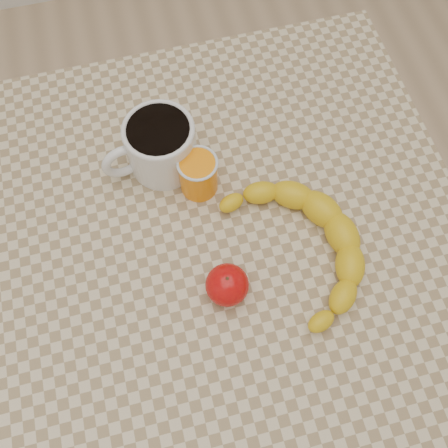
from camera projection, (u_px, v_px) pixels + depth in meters
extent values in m
plane|color=tan|center=(224.00, 330.00, 1.49)|extent=(3.00, 3.00, 0.00)
cube|color=beige|center=(224.00, 234.00, 0.83)|extent=(0.80, 0.80, 0.04)
cube|color=brown|center=(224.00, 245.00, 0.87)|extent=(0.74, 0.74, 0.06)
cylinder|color=brown|center=(423.00, 411.00, 1.07)|extent=(0.05, 0.05, 0.71)
cylinder|color=brown|center=(57.00, 202.00, 1.27)|extent=(0.05, 0.05, 0.71)
cylinder|color=brown|center=(317.00, 144.00, 1.35)|extent=(0.05, 0.05, 0.71)
cylinder|color=silver|center=(161.00, 146.00, 0.82)|extent=(0.14, 0.14, 0.09)
cylinder|color=black|center=(158.00, 131.00, 0.78)|extent=(0.10, 0.10, 0.01)
torus|color=silver|center=(158.00, 129.00, 0.78)|extent=(0.12, 0.12, 0.01)
torus|color=silver|center=(123.00, 161.00, 0.81)|extent=(0.08, 0.03, 0.07)
cylinder|color=orange|center=(198.00, 175.00, 0.81)|extent=(0.06, 0.06, 0.07)
torus|color=silver|center=(197.00, 163.00, 0.77)|extent=(0.07, 0.07, 0.00)
ellipsoid|color=#A5050A|center=(227.00, 285.00, 0.74)|extent=(0.08, 0.08, 0.06)
cylinder|color=#382311|center=(227.00, 279.00, 0.72)|extent=(0.01, 0.01, 0.01)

